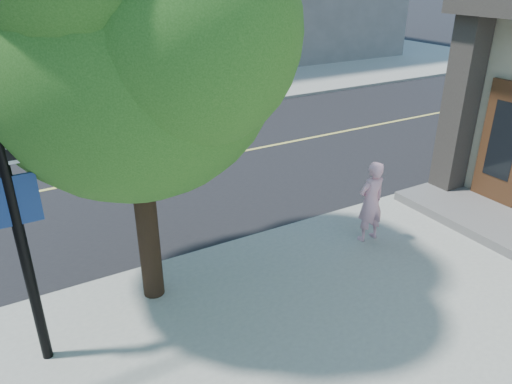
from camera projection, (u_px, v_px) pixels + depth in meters
sidewalk_ne at (203, 51)px, 30.32m from camera, size 29.00×25.00×0.12m
man_on_phone at (371, 202)px, 9.02m from camera, size 0.57×0.38×1.57m
street_tree at (133, 8)px, 6.06m from camera, size 4.99×4.53×6.62m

